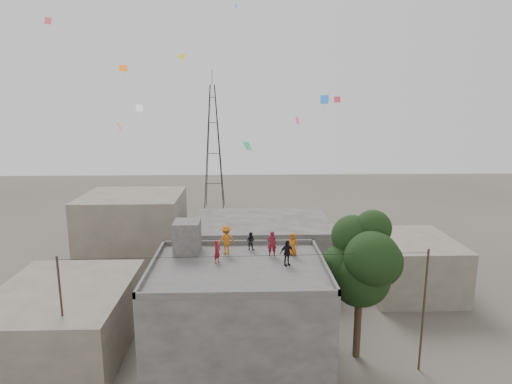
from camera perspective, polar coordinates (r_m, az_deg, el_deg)
ground at (r=27.63m, az=-2.27°, el=-21.79°), size 140.00×140.00×0.00m
main_building at (r=26.07m, az=-2.32°, el=-16.18°), size 10.00×8.00×6.10m
parapet at (r=24.74m, az=-2.38°, el=-9.61°), size 10.00×8.00×0.30m
stair_head_box at (r=27.14m, az=-9.15°, el=-5.91°), size 1.60×1.80×2.00m
neighbor_west at (r=30.50m, az=-24.21°, el=-15.13°), size 8.00×10.00×4.00m
neighbor_north at (r=39.22m, az=0.80°, el=-7.29°), size 12.00×9.00×5.00m
neighbor_northwest at (r=42.06m, az=-15.94°, el=-5.01°), size 9.00×8.00×7.00m
neighbor_east at (r=38.08m, az=19.68°, el=-9.07°), size 7.00×8.00×4.40m
tree at (r=26.32m, az=14.09°, el=-8.98°), size 4.90×4.60×9.10m
utility_line at (r=24.60m, az=-1.15°, el=-15.93°), size 20.12×0.62×7.40m
transmission_tower at (r=63.51m, az=-5.69°, el=6.00°), size 2.97×2.97×20.01m
person_red_adult at (r=26.22m, az=2.12°, el=-6.90°), size 0.58×0.38×1.57m
person_orange_child at (r=26.47m, az=4.90°, el=-6.94°), size 0.80×0.68×1.40m
person_dark_child at (r=27.38m, az=-0.74°, el=-6.53°), size 0.68×0.61×1.15m
person_dark_adult at (r=24.79m, az=4.13°, el=-8.10°), size 0.96×0.70×1.51m
person_orange_adult at (r=26.58m, az=-4.00°, el=-6.38°), size 1.34×1.06×1.81m
person_red_child at (r=25.25m, az=-5.21°, el=-7.93°), size 0.54×0.59×1.35m
kites at (r=29.88m, az=-3.32°, el=13.11°), size 19.27×14.23×10.45m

